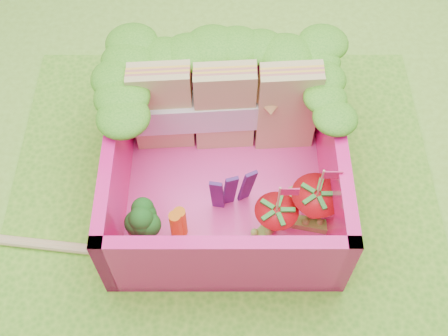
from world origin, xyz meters
name	(u,v)px	position (x,y,z in m)	size (l,w,h in m)	color
ground	(223,215)	(0.00, 0.00, 0.00)	(14.00, 14.00, 0.00)	#7CB533
placemat	(223,213)	(0.00, 0.00, 0.01)	(2.60, 2.60, 0.03)	#57AD27
bento_floor	(225,188)	(0.01, 0.15, 0.06)	(1.30, 1.30, 0.05)	#FF41A4
bento_box	(225,166)	(0.01, 0.15, 0.31)	(1.30, 1.30, 0.55)	#FF157F
lettuce_ruffle	(225,63)	(0.01, 0.64, 0.64)	(1.43, 0.83, 0.11)	#268518
sandwich_stack	(226,108)	(0.02, 0.51, 0.39)	(1.14, 0.24, 0.63)	tan
broccoli	(136,222)	(-0.47, -0.19, 0.27)	(0.31, 0.31, 0.27)	#6BA04D
carrot_sticks	(178,224)	(-0.25, -0.17, 0.20)	(0.09, 0.10, 0.24)	orange
purple_wedges	(231,191)	(0.05, 0.01, 0.27)	(0.24, 0.10, 0.38)	#411A5B
strawberry_left	(275,221)	(0.29, -0.15, 0.21)	(0.24, 0.24, 0.48)	red
strawberry_right	(314,207)	(0.51, -0.08, 0.23)	(0.28, 0.28, 0.52)	red
snap_peas	(294,215)	(0.41, -0.06, 0.11)	(0.60, 0.57, 0.05)	#6EBD3B
chopsticks	(34,244)	(-1.09, -0.21, 0.05)	(2.41, 0.34, 0.04)	#E0B87B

